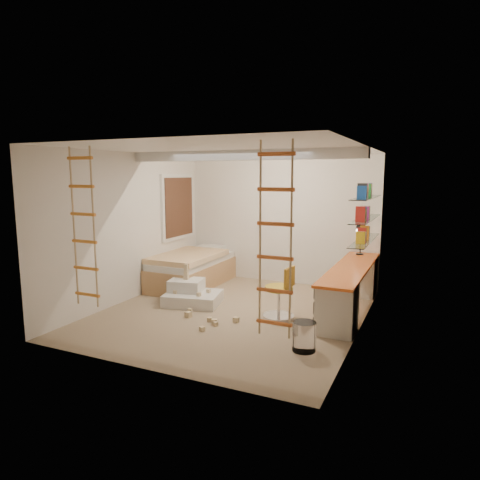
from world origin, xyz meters
The scene contains 15 objects.
floor centered at (0.00, 0.00, 0.00)m, with size 4.50×4.50×0.00m, color #977D61.
ceiling_beam centered at (0.00, 0.30, 2.52)m, with size 4.00×0.18×0.16m, color white.
window_frame centered at (-1.97, 1.50, 1.55)m, with size 0.06×1.15×1.35m, color white.
window_blind centered at (-1.93, 1.50, 1.55)m, with size 0.02×1.00×1.20m, color #4C2D1E.
rope_ladder_left centered at (-1.35, -1.75, 1.52)m, with size 0.41×0.04×2.13m, color orange, non-canonical shape.
rope_ladder_right centered at (1.35, -1.75, 1.52)m, with size 0.41×0.04×2.13m, color #D25524, non-canonical shape.
waste_bin centered at (1.48, -0.98, 0.19)m, with size 0.30×0.30×0.38m, color white.
desk centered at (1.72, 0.86, 0.40)m, with size 0.56×2.80×0.75m.
shelves centered at (1.87, 1.13, 1.50)m, with size 0.25×1.80×0.71m.
bed centered at (-1.48, 1.23, 0.33)m, with size 1.02×2.00×0.69m.
task_lamp centered at (1.67, 1.82, 1.14)m, with size 0.14×0.36×0.57m.
swivel_chair centered at (0.79, 0.06, 0.31)m, with size 0.54×0.54×0.83m.
play_platform centered at (-0.86, 0.15, 0.16)m, with size 1.05×0.89×0.41m.
toy_blocks centered at (-0.49, -0.24, 0.21)m, with size 1.37×1.24×0.68m.
books centered at (1.87, 1.13, 1.63)m, with size 0.14×0.70×0.92m.
Camera 1 is at (2.88, -6.01, 2.23)m, focal length 32.00 mm.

